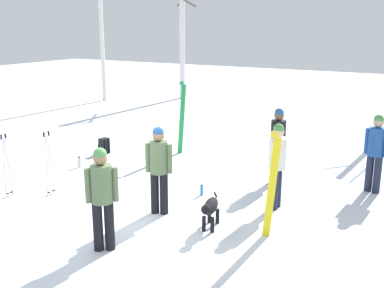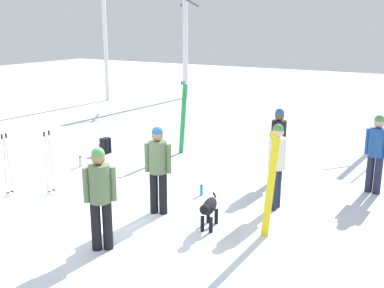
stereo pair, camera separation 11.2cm
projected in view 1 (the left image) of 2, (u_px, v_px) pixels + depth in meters
ground_plane at (129, 231)px, 8.16m from camera, size 60.00×60.00×0.00m
person_0 at (159, 165)px, 8.69m from camera, size 0.50×0.34×1.72m
person_1 at (102, 193)px, 7.26m from camera, size 0.42×0.37×1.72m
person_2 at (278, 140)px, 10.54m from camera, size 0.34×0.51×1.72m
person_3 at (376, 148)px, 9.83m from camera, size 0.50×0.34×1.72m
person_4 at (277, 161)px, 8.96m from camera, size 0.34×0.52×1.72m
dog at (210, 208)px, 8.19m from camera, size 0.36×0.88×0.57m
ski_pair_planted_0 at (182, 118)px, 12.85m from camera, size 0.21×0.17×2.04m
ski_pair_planted_1 at (272, 186)px, 7.74m from camera, size 0.26×0.06×1.86m
ski_poles_0 at (48, 161)px, 9.72m from camera, size 0.07×0.23×1.39m
ski_poles_1 at (6, 163)px, 9.64m from camera, size 0.07×0.20×1.36m
backpack_1 at (104, 146)px, 12.99m from camera, size 0.31×0.28×0.44m
water_bottle_0 at (202, 190)px, 9.85m from camera, size 0.06×0.06×0.24m
water_bottle_1 at (79, 162)px, 11.77m from camera, size 0.07×0.07×0.28m
birch_tree_0 at (101, 18)px, 21.01m from camera, size 1.63×1.64×7.31m
birch_tree_1 at (182, 35)px, 21.95m from camera, size 1.30×1.30×5.81m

